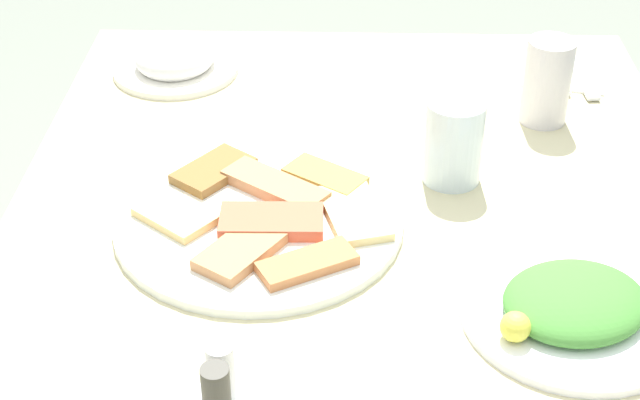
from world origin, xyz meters
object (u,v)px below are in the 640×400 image
(salad_plate_greens, at_px, (573,307))
(drinking_glass, at_px, (454,141))
(pide_platter, at_px, (263,217))
(paper_napkin, at_px, (564,72))
(dining_table, at_px, (359,274))
(salad_plate_rice, at_px, (175,60))
(spoon, at_px, (576,70))
(soda_can, at_px, (547,81))
(fork, at_px, (553,70))

(salad_plate_greens, relative_size, drinking_glass, 2.17)
(pide_platter, xyz_separation_m, salad_plate_greens, (0.16, 0.34, 0.01))
(paper_napkin, bearing_deg, dining_table, -38.73)
(salad_plate_rice, height_order, spoon, salad_plate_rice)
(pide_platter, bearing_deg, paper_napkin, 133.46)
(dining_table, relative_size, salad_plate_greens, 4.51)
(drinking_glass, bearing_deg, soda_can, 137.78)
(soda_can, xyz_separation_m, fork, (-0.15, 0.04, -0.06))
(dining_table, height_order, drinking_glass, drinking_glass)
(soda_can, bearing_deg, spoon, 152.46)
(dining_table, distance_m, salad_plate_greens, 0.30)
(soda_can, bearing_deg, pide_platter, -54.89)
(spoon, bearing_deg, soda_can, -32.60)
(salad_plate_greens, bearing_deg, drinking_glass, -158.81)
(paper_napkin, bearing_deg, salad_plate_greens, -9.64)
(salad_plate_greens, xyz_separation_m, drinking_glass, (-0.27, -0.10, 0.04))
(spoon, bearing_deg, fork, -95.06)
(soda_can, xyz_separation_m, spoon, (-0.15, 0.08, -0.06))
(salad_plate_greens, distance_m, salad_plate_rice, 0.76)
(soda_can, distance_m, spoon, 0.18)
(dining_table, distance_m, spoon, 0.53)
(dining_table, xyz_separation_m, fork, (-0.40, 0.30, 0.09))
(salad_plate_rice, xyz_separation_m, spoon, (-0.01, 0.62, -0.01))
(paper_napkin, bearing_deg, fork, -90.00)
(spoon, bearing_deg, paper_napkin, -95.06)
(paper_napkin, bearing_deg, drinking_glass, -33.47)
(salad_plate_rice, height_order, drinking_glass, drinking_glass)
(dining_table, xyz_separation_m, salad_plate_rice, (-0.39, -0.28, 0.11))
(dining_table, distance_m, salad_plate_rice, 0.49)
(salad_plate_greens, relative_size, soda_can, 1.96)
(salad_plate_rice, xyz_separation_m, drinking_glass, (0.30, 0.40, 0.04))
(fork, bearing_deg, dining_table, -41.50)
(pide_platter, bearing_deg, spoon, 132.31)
(dining_table, relative_size, fork, 6.65)
(pide_platter, xyz_separation_m, paper_napkin, (-0.41, 0.44, -0.01))
(salad_plate_greens, relative_size, fork, 1.48)
(soda_can, height_order, drinking_glass, soda_can)
(pide_platter, distance_m, spoon, 0.61)
(dining_table, relative_size, pide_platter, 3.11)
(pide_platter, relative_size, salad_plate_greens, 1.45)
(soda_can, xyz_separation_m, paper_napkin, (-0.15, 0.06, -0.06))
(pide_platter, height_order, salad_plate_greens, salad_plate_greens)
(dining_table, height_order, fork, fork)
(soda_can, relative_size, fork, 0.75)
(drinking_glass, distance_m, spoon, 0.38)
(salad_plate_greens, bearing_deg, fork, 172.11)
(soda_can, relative_size, spoon, 0.64)
(drinking_glass, xyz_separation_m, paper_napkin, (-0.31, 0.20, -0.05))
(dining_table, height_order, paper_napkin, paper_napkin)
(salad_plate_rice, bearing_deg, fork, 91.01)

